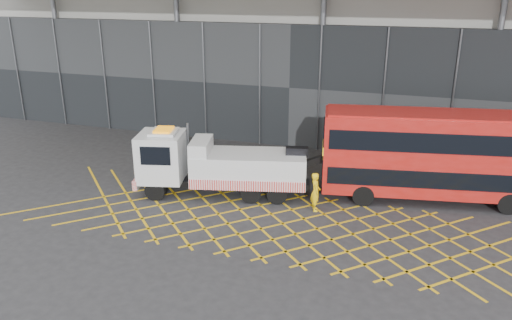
% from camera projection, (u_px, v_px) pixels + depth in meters
% --- Properties ---
extents(ground_plane, '(120.00, 120.00, 0.00)m').
position_uv_depth(ground_plane, '(188.00, 210.00, 24.32)').
color(ground_plane, '#262628').
extents(road_markings, '(26.36, 7.16, 0.01)m').
position_uv_depth(road_markings, '(283.00, 224.00, 22.87)').
color(road_markings, gold).
rests_on(road_markings, ground_plane).
extents(construction_building, '(55.00, 23.97, 18.00)m').
position_uv_depth(construction_building, '(314.00, 4.00, 37.19)').
color(construction_building, gray).
rests_on(construction_building, ground_plane).
extents(recovery_truck, '(10.20, 4.47, 3.56)m').
position_uv_depth(recovery_truck, '(216.00, 164.00, 25.59)').
color(recovery_truck, black).
rests_on(recovery_truck, ground_plane).
extents(bus_towed, '(11.47, 4.58, 4.56)m').
position_uv_depth(bus_towed, '(438.00, 153.00, 24.54)').
color(bus_towed, '#AD140F').
rests_on(bus_towed, ground_plane).
extents(worker, '(0.67, 0.82, 1.93)m').
position_uv_depth(worker, '(316.00, 192.00, 23.95)').
color(worker, yellow).
rests_on(worker, ground_plane).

